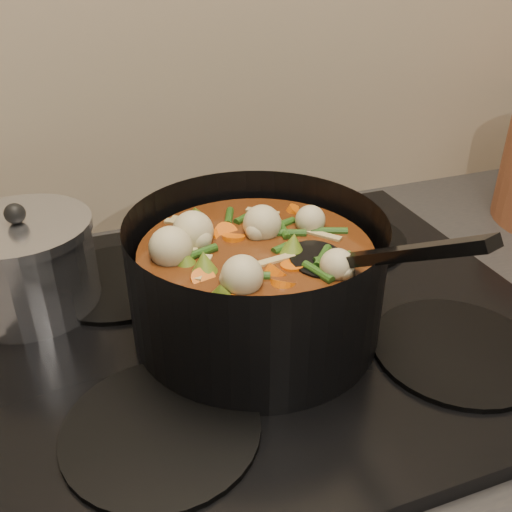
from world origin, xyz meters
name	(u,v)px	position (x,y,z in m)	size (l,w,h in m)	color
stovetop	(273,321)	(0.00, 1.93, 0.92)	(0.62, 0.54, 0.03)	black
stockpot	(257,280)	(-0.03, 1.91, 0.99)	(0.30, 0.36, 0.20)	black
saucepan	(27,264)	(-0.26, 2.05, 0.99)	(0.16, 0.16, 0.13)	silver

